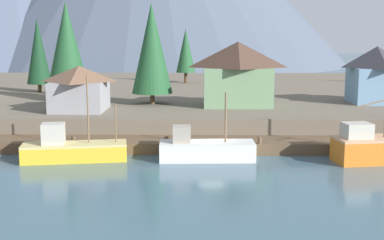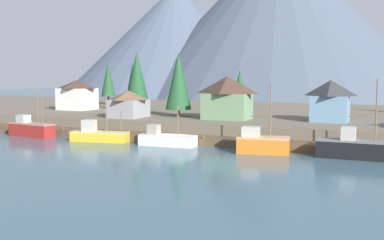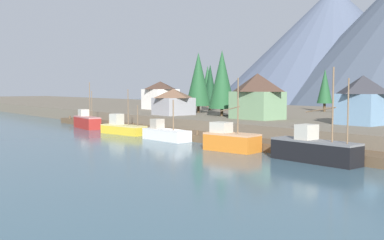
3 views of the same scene
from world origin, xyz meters
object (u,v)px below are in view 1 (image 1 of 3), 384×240
house_blue (376,74)px  conifer_near_right (186,51)px  conifer_back_left (152,48)px  conifer_back_right (38,51)px  fishing_boat_white (205,149)px  house_grey (79,88)px  conifer_mid_right (67,46)px  fishing_boat_yellow (72,149)px  fishing_boat_orange (372,147)px  house_green (238,73)px

house_blue → conifer_near_right: bearing=133.4°
conifer_back_left → conifer_back_right: bearing=144.5°
fishing_boat_white → house_grey: size_ratio=1.30×
conifer_near_right → conifer_back_left: bearing=-96.8°
fishing_boat_white → house_blue: house_blue is taller
conifer_mid_right → conifer_back_right: (-5.86, 8.14, -0.96)m
conifer_mid_right → house_grey: bearing=-68.9°
conifer_mid_right → fishing_boat_yellow: bearing=-75.6°
house_blue → conifer_mid_right: size_ratio=0.56×
fishing_boat_yellow → house_grey: house_grey is taller
house_grey → fishing_boat_yellow: bearing=-80.9°
fishing_boat_yellow → house_blue: size_ratio=1.37×
house_grey → conifer_near_right: bearing=71.6°
fishing_boat_white → house_blue: bearing=39.5°
fishing_boat_orange → conifer_back_right: 45.55m
fishing_boat_white → house_blue: size_ratio=1.24×
conifer_near_right → conifer_back_left: (-3.00, -24.98, 1.13)m
conifer_near_right → house_green: bearing=-76.4°
house_blue → house_green: (-15.78, -2.88, 0.29)m
fishing_boat_orange → house_blue: (5.84, 17.97, 4.54)m
conifer_near_right → conifer_back_right: (-19.07, -13.51, 0.38)m
house_grey → conifer_back_right: 19.09m
conifer_mid_right → conifer_back_right: 10.07m
fishing_boat_orange → conifer_near_right: 44.96m
house_grey → fishing_boat_orange: bearing=-23.5°
fishing_boat_white → fishing_boat_orange: 13.56m
house_green → conifer_near_right: 27.13m
fishing_boat_yellow → house_grey: bearing=90.1°
fishing_boat_orange → conifer_back_left: size_ratio=0.76×
house_blue → conifer_mid_right: (-35.35, 1.81, 3.11)m
house_grey → conifer_mid_right: size_ratio=0.53×
fishing_boat_orange → fishing_boat_yellow: bearing=170.4°
fishing_boat_orange → house_green: house_green is taller
fishing_boat_yellow → conifer_near_right: 42.65m
conifer_near_right → conifer_back_right: size_ratio=0.87×
house_grey → conifer_back_left: bearing=35.8°
house_grey → house_blue: house_blue is taller
fishing_boat_orange → house_blue: 19.43m
conifer_back_right → conifer_back_left: bearing=-35.5°
fishing_boat_orange → conifer_back_right: (-35.37, 27.91, 6.69)m
house_grey → fishing_boat_white: bearing=-40.6°
fishing_boat_white → conifer_mid_right: size_ratio=0.69×
conifer_back_left → house_green: bearing=-8.2°
fishing_boat_yellow → fishing_boat_white: size_ratio=1.10×
fishing_boat_white → conifer_back_left: 18.63m
conifer_back_left → conifer_back_right: 19.75m
conifer_near_right → house_grey: bearing=-108.4°
house_blue → conifer_back_right: bearing=166.4°
house_blue → conifer_back_right: 42.45m
house_green → conifer_back_left: bearing=171.8°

